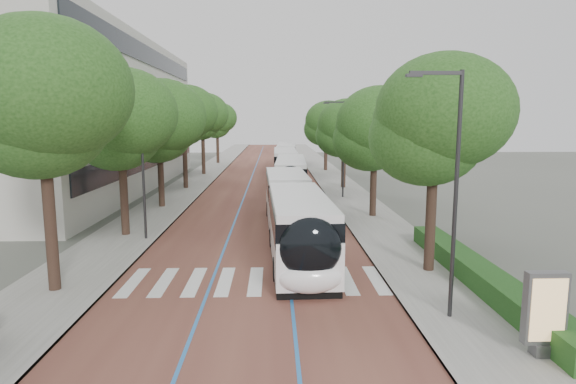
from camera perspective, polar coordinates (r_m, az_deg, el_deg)
name	(u,v)px	position (r m, az deg, el deg)	size (l,w,h in m)	color
ground	(250,290)	(19.24, -4.57, -11.50)	(160.00, 160.00, 0.00)	#51544C
road	(266,174)	(58.43, -2.64, 2.09)	(11.00, 140.00, 0.02)	brown
sidewalk_left	(204,174)	(59.03, -9.94, 2.09)	(4.00, 140.00, 0.12)	gray
sidewalk_right	(327,174)	(58.78, 4.69, 2.16)	(4.00, 140.00, 0.12)	gray
kerb_left	(220,174)	(58.78, -8.11, 2.10)	(0.20, 140.00, 0.14)	gray
kerb_right	(312,174)	(58.60, 2.85, 2.16)	(0.20, 140.00, 0.14)	gray
zebra_crossing	(256,281)	(20.16, -3.85, -10.46)	(10.55, 3.60, 0.01)	silver
lane_line_left	(253,174)	(58.48, -4.21, 2.10)	(0.12, 126.00, 0.01)	#2368B3
lane_line_right	(279,174)	(58.42, -1.07, 2.11)	(0.12, 126.00, 0.01)	#2368B3
office_building	(55,115)	(50.38, -25.92, 8.18)	(18.11, 40.00, 14.00)	beige
hedge	(480,275)	(20.71, 21.80, -9.11)	(1.20, 14.00, 0.80)	#1B4618
streetlight_near	(451,176)	(16.17, 18.78, 1.82)	(1.82, 0.20, 8.00)	#29292B
streetlight_far	(342,141)	(40.49, 6.36, 6.01)	(1.82, 0.20, 8.00)	#29292B
lamp_post_left	(143,166)	(27.10, -16.83, 2.97)	(0.14, 0.14, 8.00)	#29292B
trees_left	(173,120)	(41.82, -13.52, 8.28)	(6.49, 60.77, 9.70)	black
trees_right	(353,128)	(41.44, 7.72, 7.48)	(6.00, 47.83, 8.74)	black
lead_bus	(293,213)	(25.74, 0.60, -2.55)	(3.16, 18.47, 3.20)	black
bus_queued_0	(291,177)	(41.99, 0.32, 1.77)	(2.96, 12.48, 3.20)	white
bus_queued_1	(285,164)	(54.25, -0.32, 3.31)	(2.57, 12.40, 3.20)	white
bus_queued_2	(287,156)	(67.15, -0.16, 4.33)	(3.16, 12.51, 3.20)	white
ad_panel	(545,312)	(15.27, 28.14, -12.44)	(1.16, 0.45, 2.40)	#59595B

